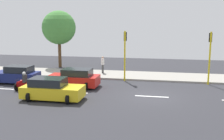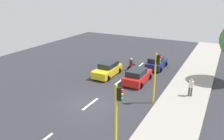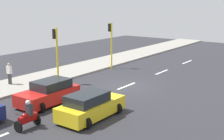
% 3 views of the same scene
% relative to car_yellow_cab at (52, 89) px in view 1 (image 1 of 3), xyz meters
% --- Properties ---
extents(ground_plane, '(40.00, 60.00, 0.10)m').
position_rel_car_yellow_cab_xyz_m(ground_plane, '(2.04, -6.79, -0.76)').
color(ground_plane, '#2D2D33').
extents(sidewalk, '(4.00, 60.00, 0.15)m').
position_rel_car_yellow_cab_xyz_m(sidewalk, '(9.04, -6.79, -0.64)').
color(sidewalk, '#9E998E').
rests_on(sidewalk, ground).
extents(lane_stripe_mid, '(0.20, 2.40, 0.01)m').
position_rel_car_yellow_cab_xyz_m(lane_stripe_mid, '(2.04, -6.79, -0.71)').
color(lane_stripe_mid, white).
rests_on(lane_stripe_mid, ground).
extents(lane_stripe_south, '(0.20, 2.40, 0.01)m').
position_rel_car_yellow_cab_xyz_m(lane_stripe_south, '(2.04, -0.79, -0.71)').
color(lane_stripe_south, white).
rests_on(lane_stripe_south, ground).
extents(lane_stripe_far_south, '(0.20, 2.40, 0.01)m').
position_rel_car_yellow_cab_xyz_m(lane_stripe_far_south, '(2.04, 5.21, -0.71)').
color(lane_stripe_far_south, white).
rests_on(lane_stripe_far_south, ground).
extents(car_yellow_cab, '(2.24, 4.21, 1.52)m').
position_rel_car_yellow_cab_xyz_m(car_yellow_cab, '(0.00, 0.00, 0.00)').
color(car_yellow_cab, yellow).
rests_on(car_yellow_cab, ground).
extents(car_red, '(2.31, 4.12, 1.52)m').
position_rel_car_yellow_cab_xyz_m(car_red, '(3.80, -0.37, 0.00)').
color(car_red, red).
rests_on(car_red, ground).
extents(car_dark_blue, '(2.21, 3.85, 1.52)m').
position_rel_car_yellow_cab_xyz_m(car_dark_blue, '(4.24, 5.03, -0.00)').
color(car_dark_blue, navy).
rests_on(car_dark_blue, ground).
extents(motorcycle, '(0.60, 1.30, 1.53)m').
position_rel_car_yellow_cab_xyz_m(motorcycle, '(1.70, 3.03, -0.07)').
color(motorcycle, black).
rests_on(motorcycle, ground).
extents(pedestrian_near_signal, '(0.40, 0.24, 1.69)m').
position_rel_car_yellow_cab_xyz_m(pedestrian_near_signal, '(9.42, -1.47, 0.35)').
color(pedestrian_near_signal, '#3F3F3F').
rests_on(pedestrian_near_signal, sidewalk).
extents(traffic_light_corner, '(0.49, 0.24, 4.50)m').
position_rel_car_yellow_cab_xyz_m(traffic_light_corner, '(6.88, -4.10, 2.22)').
color(traffic_light_corner, yellow).
rests_on(traffic_light_corner, ground).
extents(traffic_light_midblock, '(0.49, 0.24, 4.50)m').
position_rel_car_yellow_cab_xyz_m(traffic_light_midblock, '(6.88, -11.33, 2.22)').
color(traffic_light_midblock, yellow).
rests_on(traffic_light_midblock, ground).
extents(street_tree_south, '(3.85, 3.85, 6.50)m').
position_rel_car_yellow_cab_xyz_m(street_tree_south, '(12.81, 4.42, 3.84)').
color(street_tree_south, brown).
rests_on(street_tree_south, ground).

